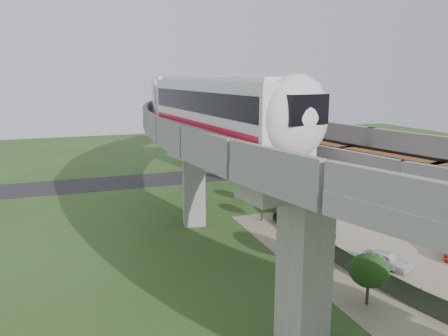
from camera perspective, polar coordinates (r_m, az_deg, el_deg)
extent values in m
plane|color=#344A1D|center=(33.50, -0.44, -12.94)|extent=(160.00, 160.00, 0.00)
cube|color=gray|center=(38.56, 21.01, -10.30)|extent=(18.00, 26.00, 0.04)
cube|color=#232326|center=(61.18, -9.77, -1.55)|extent=(60.00, 8.00, 0.03)
cube|color=#99968E|center=(64.21, -2.14, 3.06)|extent=(2.86, 2.93, 8.40)
cube|color=#99968E|center=(63.65, -2.18, 7.33)|extent=(7.21, 5.74, 1.20)
cube|color=#99968E|center=(41.80, -3.99, -1.78)|extent=(2.35, 2.51, 8.40)
cube|color=#99968E|center=(40.93, -4.09, 4.76)|extent=(7.31, 3.58, 1.20)
cube|color=#99968E|center=(23.47, 10.39, -13.18)|extent=(2.35, 2.51, 8.40)
cube|color=#99968E|center=(21.89, 10.85, -1.71)|extent=(7.31, 3.58, 1.20)
cube|color=gray|center=(57.70, -3.39, 7.85)|extent=(16.42, 20.91, 0.80)
cube|color=gray|center=(58.54, -7.60, 8.70)|extent=(8.66, 17.08, 1.00)
cube|color=gray|center=(57.07, 0.91, 8.72)|extent=(8.66, 17.08, 1.00)
cube|color=brown|center=(58.09, -5.56, 8.29)|extent=(10.68, 18.08, 0.12)
cube|color=black|center=(58.08, -5.56, 8.41)|extent=(9.69, 17.59, 0.12)
cube|color=brown|center=(57.34, -1.21, 8.30)|extent=(10.68, 18.08, 0.12)
cube|color=black|center=(57.33, -1.21, 8.42)|extent=(9.69, 17.59, 0.12)
cube|color=gray|center=(39.52, -3.90, 5.97)|extent=(11.77, 20.03, 0.80)
cube|color=gray|center=(39.15, -10.23, 7.07)|extent=(3.22, 18.71, 1.00)
cube|color=gray|center=(40.19, 2.22, 7.37)|extent=(3.22, 18.71, 1.00)
cube|color=brown|center=(39.27, -7.12, 6.54)|extent=(5.44, 19.05, 0.12)
cube|color=black|center=(39.26, -7.12, 6.71)|extent=(4.35, 18.88, 0.12)
cube|color=brown|center=(39.81, -0.75, 6.70)|extent=(5.44, 19.05, 0.12)
cube|color=black|center=(39.80, -0.75, 6.87)|extent=(4.35, 18.88, 0.12)
cube|color=gray|center=(22.68, 8.84, 1.42)|extent=(11.77, 20.03, 0.80)
cube|color=gray|center=(20.24, -0.84, 2.88)|extent=(3.22, 18.71, 1.00)
cube|color=gray|center=(25.36, 16.69, 4.22)|extent=(3.22, 18.71, 1.00)
cube|color=brown|center=(21.35, 4.16, 2.13)|extent=(5.44, 19.05, 0.12)
cube|color=black|center=(21.33, 4.17, 2.45)|extent=(4.35, 18.88, 0.12)
cube|color=brown|center=(23.99, 13.07, 2.93)|extent=(5.44, 19.05, 0.12)
cube|color=black|center=(23.97, 13.08, 3.21)|extent=(4.35, 18.88, 0.12)
cube|color=silver|center=(24.87, -0.82, 7.68)|extent=(3.95, 15.17, 3.20)
cube|color=silver|center=(24.80, -0.83, 11.60)|extent=(3.35, 14.38, 0.22)
cube|color=black|center=(24.84, -0.82, 8.71)|extent=(3.96, 14.58, 1.15)
cube|color=red|center=(24.94, -0.81, 5.96)|extent=(3.96, 14.58, 0.30)
cube|color=black|center=(25.02, -0.81, 4.34)|extent=(2.97, 12.86, 0.28)
cube|color=silver|center=(40.01, -7.26, 9.19)|extent=(5.15, 15.24, 3.20)
cube|color=silver|center=(39.97, -7.33, 11.63)|extent=(4.49, 14.41, 0.22)
cube|color=black|center=(39.99, -7.28, 9.83)|extent=(5.11, 14.66, 1.15)
cube|color=red|center=(40.05, -7.24, 8.12)|extent=(5.11, 14.66, 0.30)
cube|color=black|center=(40.10, -7.21, 7.11)|extent=(3.99, 12.89, 0.28)
cube|color=silver|center=(55.52, -6.09, 9.96)|extent=(8.55, 14.81, 3.20)
cube|color=silver|center=(55.49, -6.13, 11.71)|extent=(7.75, 13.90, 0.22)
cube|color=black|center=(55.51, -6.10, 10.42)|extent=(8.36, 14.28, 1.15)
cube|color=red|center=(55.55, -6.07, 9.18)|extent=(8.36, 14.28, 0.30)
cube|color=black|center=(55.59, -6.06, 8.45)|extent=(6.91, 12.43, 0.28)
cube|color=silver|center=(70.52, -2.26, 10.42)|extent=(11.41, 13.45, 3.20)
cube|color=silver|center=(70.50, -2.27, 11.80)|extent=(10.52, 12.52, 0.22)
cube|color=black|center=(70.51, -2.26, 10.78)|extent=(11.09, 13.01, 1.15)
cube|color=red|center=(70.54, -2.25, 9.81)|extent=(11.09, 13.01, 0.30)
cube|color=black|center=(70.57, -2.25, 9.23)|extent=(9.39, 11.18, 0.28)
ellipsoid|color=silver|center=(18.72, 9.41, 6.58)|extent=(3.62, 2.45, 3.64)
cylinder|color=#2D382D|center=(54.55, 5.02, -2.27)|extent=(0.08, 0.08, 1.50)
cube|color=#2D382D|center=(52.17, 5.21, -2.93)|extent=(1.69, 4.77, 1.40)
cylinder|color=#2D382D|center=(49.80, 5.55, -3.66)|extent=(0.08, 0.08, 1.50)
cube|color=#2D382D|center=(47.47, 6.08, -4.46)|extent=(1.23, 4.91, 1.40)
cylinder|color=#2D382D|center=(45.17, 6.80, -5.33)|extent=(0.08, 0.08, 1.50)
cube|color=#2D382D|center=(42.93, 7.75, -6.28)|extent=(0.75, 4.99, 1.40)
cylinder|color=#2D382D|center=(40.75, 8.98, -7.33)|extent=(0.08, 0.08, 1.50)
cube|color=#2D382D|center=(38.65, 10.51, -8.46)|extent=(0.27, 5.04, 1.40)
cylinder|color=#2D382D|center=(36.66, 12.38, -9.69)|extent=(0.08, 0.08, 1.50)
cube|color=#2D382D|center=(34.79, 14.65, -11.02)|extent=(0.27, 5.04, 1.40)
cylinder|color=#2D382D|center=(33.07, 17.36, -12.42)|extent=(0.08, 0.08, 1.50)
cube|color=#2D382D|center=(31.53, 20.55, -13.89)|extent=(0.75, 4.99, 1.40)
cylinder|color=#2D382D|center=(30.21, 24.24, -15.39)|extent=(0.08, 0.08, 1.50)
cylinder|color=#382314|center=(58.13, 2.44, -1.20)|extent=(0.18, 0.18, 1.79)
ellipsoid|color=#103311|center=(57.76, 2.46, 0.47)|extent=(2.79, 2.79, 2.37)
cylinder|color=#382314|center=(50.19, 2.94, -3.75)|extent=(0.18, 0.18, 1.08)
ellipsoid|color=#103311|center=(49.89, 2.95, -2.47)|extent=(2.05, 2.05, 1.74)
cylinder|color=#382314|center=(43.49, 4.95, -5.88)|extent=(0.18, 0.18, 1.63)
ellipsoid|color=#103311|center=(43.10, 4.98, -4.15)|extent=(1.85, 1.85, 1.57)
cylinder|color=#382314|center=(33.70, 11.71, -11.41)|extent=(0.18, 0.18, 1.76)
ellipsoid|color=#103311|center=(33.04, 11.84, -8.58)|extent=(2.98, 2.98, 2.54)
cylinder|color=#382314|center=(29.75, 18.22, -15.26)|extent=(0.18, 0.18, 1.58)
ellipsoid|color=#103311|center=(29.10, 18.41, -12.58)|extent=(2.45, 2.45, 2.08)
imported|color=silver|center=(35.44, 20.47, -11.15)|extent=(2.84, 3.83, 1.21)
imported|color=black|center=(44.00, 8.69, -6.10)|extent=(3.80, 1.91, 1.06)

